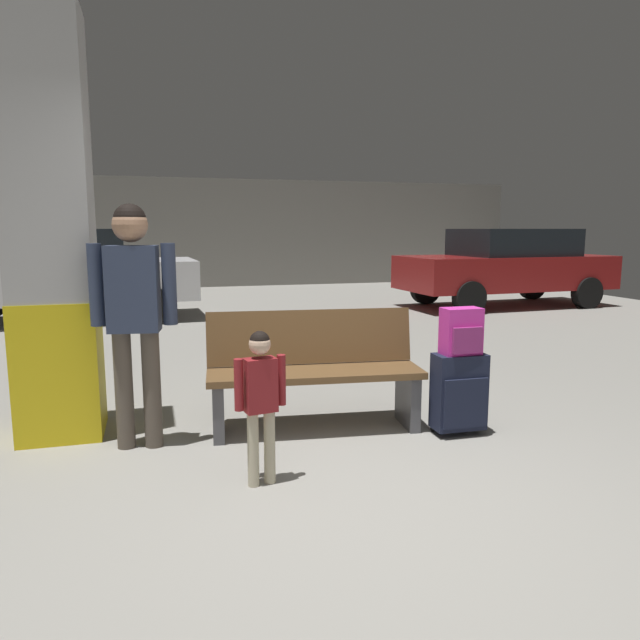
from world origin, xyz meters
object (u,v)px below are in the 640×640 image
structural_pillar (51,230)px  bench (314,371)px  suitcase (459,392)px  adult (134,300)px  child (260,391)px  parked_car_side (507,265)px  parked_car_far (64,272)px  backpack_bright (462,332)px

structural_pillar → bench: structural_pillar is taller
bench → suitcase: bearing=-24.0°
structural_pillar → adult: size_ratio=1.80×
child → parked_car_side: (6.12, 6.80, 0.23)m
child → parked_car_far: 7.37m
adult → parked_car_side: bearing=41.1°
backpack_bright → child: 1.64m
suitcase → backpack_bright: (0.00, -0.00, 0.45)m
suitcase → backpack_bright: size_ratio=1.78×
suitcase → adult: bearing=170.5°
structural_pillar → adult: bearing=-38.5°
child → parked_car_side: 9.15m
bench → parked_car_side: (5.55, 5.90, 0.36)m
parked_car_side → structural_pillar: bearing=-143.2°
child → adult: bearing=130.0°
suitcase → parked_car_side: (4.56, 6.34, 0.48)m
child → parked_car_side: bearing=48.0°
parked_car_far → child: bearing=-74.6°
backpack_bright → parked_car_side: size_ratio=0.08×
child → parked_car_far: bearing=105.4°
suitcase → child: (-1.56, -0.46, 0.25)m
adult → parked_car_far: size_ratio=0.40×
bench → parked_car_far: (-2.53, 6.21, 0.36)m
child → backpack_bright: bearing=16.3°
adult → parked_car_side: size_ratio=0.40×
backpack_bright → parked_car_far: parked_car_far is taller
bench → suitcase: 1.09m
structural_pillar → parked_car_side: bearing=36.8°
parked_car_side → adult: bearing=-138.9°
structural_pillar → suitcase: structural_pillar is taller
parked_car_far → parked_car_side: (8.08, -0.31, 0.00)m
bench → child: bearing=-122.6°
structural_pillar → child: bearing=-45.5°
backpack_bright → parked_car_far: bearing=117.9°
backpack_bright → parked_car_side: parked_car_side is taller
structural_pillar → parked_car_far: size_ratio=0.72×
bench → parked_car_far: bearing=112.2°
parked_car_far → parked_car_side: same height
child → parked_car_far: (-1.96, 7.10, 0.23)m
bench → backpack_bright: (0.99, -0.44, 0.33)m
parked_car_side → parked_car_far: bearing=177.8°
parked_car_side → bench: bearing=-133.2°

